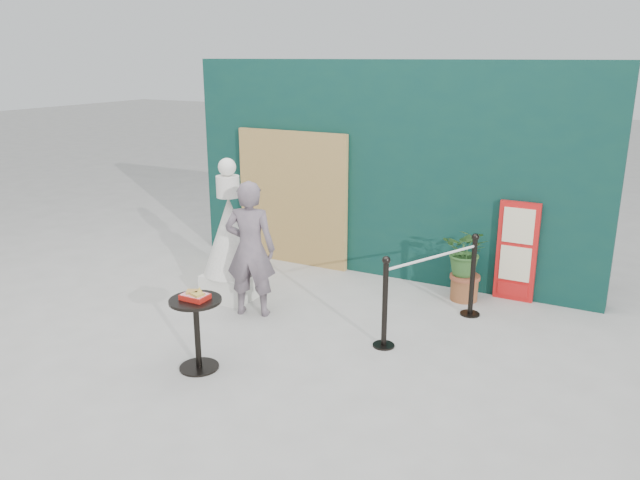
{
  "coord_description": "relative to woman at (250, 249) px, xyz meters",
  "views": [
    {
      "loc": [
        3.25,
        -4.89,
        3.05
      ],
      "look_at": [
        0.0,
        1.2,
        1.0
      ],
      "focal_mm": 35.0,
      "sensor_mm": 36.0,
      "label": 1
    }
  ],
  "objects": [
    {
      "name": "planter",
      "position": [
        2.17,
        1.67,
        -0.26
      ],
      "size": [
        0.57,
        0.5,
        0.98
      ],
      "color": "brown",
      "rests_on": "ground"
    },
    {
      "name": "food_basket",
      "position": [
        0.31,
        -1.42,
        -0.04
      ],
      "size": [
        0.26,
        0.19,
        0.11
      ],
      "color": "#B31B13",
      "rests_on": "cafe_table"
    },
    {
      "name": "menu_board",
      "position": [
        2.73,
        1.97,
        -0.18
      ],
      "size": [
        0.5,
        0.07,
        1.3
      ],
      "color": "red",
      "rests_on": "ground"
    },
    {
      "name": "bamboo_fence",
      "position": [
        -0.57,
        1.96,
        0.17
      ],
      "size": [
        1.8,
        0.08,
        2.0
      ],
      "primitive_type": "cube",
      "color": "tan",
      "rests_on": "ground"
    },
    {
      "name": "woman",
      "position": [
        0.0,
        0.0,
        0.0
      ],
      "size": [
        0.7,
        0.57,
        1.66
      ],
      "primitive_type": "imported",
      "rotation": [
        0.0,
        0.0,
        3.47
      ],
      "color": "slate",
      "rests_on": "ground"
    },
    {
      "name": "cafe_table",
      "position": [
        0.31,
        -1.42,
        -0.33
      ],
      "size": [
        0.52,
        0.52,
        0.75
      ],
      "color": "black",
      "rests_on": "ground"
    },
    {
      "name": "back_wall",
      "position": [
        0.83,
        2.17,
        0.67
      ],
      "size": [
        6.0,
        0.3,
        3.0
      ],
      "primitive_type": "cube",
      "color": "#0A2E2B",
      "rests_on": "ground"
    },
    {
      "name": "stanchion_barrier",
      "position": [
        2.07,
        0.57,
        -0.33
      ],
      "size": [
        0.84,
        1.54,
        1.03
      ],
      "color": "black",
      "rests_on": "ground"
    },
    {
      "name": "ground",
      "position": [
        0.83,
        -0.98,
        -0.83
      ],
      "size": [
        60.0,
        60.0,
        0.0
      ],
      "primitive_type": "plane",
      "color": "#ADAAA5",
      "rests_on": "ground"
    },
    {
      "name": "statue",
      "position": [
        -0.53,
        0.33,
        -0.08
      ],
      "size": [
        0.72,
        0.72,
        1.84
      ],
      "color": "white",
      "rests_on": "ground"
    }
  ]
}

